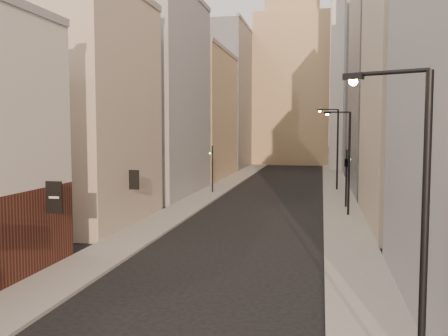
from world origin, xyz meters
TOP-DOWN VIEW (x-y plane):
  - sidewalk_left at (-6.50, 55.00)m, footprint 3.00×140.00m
  - sidewalk_right at (6.50, 55.00)m, footprint 3.00×140.00m
  - left_bldg_beige at (-12.00, 26.00)m, footprint 8.00×12.00m
  - left_bldg_grey at (-12.00, 42.00)m, footprint 8.00×16.00m
  - left_bldg_tan at (-12.00, 60.00)m, footprint 8.00×18.00m
  - left_bldg_wingrid at (-12.00, 80.00)m, footprint 8.00×20.00m
  - right_bldg_beige at (12.00, 30.00)m, footprint 8.00×16.00m
  - right_bldg_wingrid at (12.00, 50.00)m, footprint 8.00×20.00m
  - highrise at (18.00, 78.00)m, footprint 21.00×23.00m
  - clock_tower at (-1.00, 92.00)m, footprint 14.00×14.00m
  - white_tower at (10.00, 78.00)m, footprint 8.00×8.00m
  - streetlamp_near at (6.96, 5.29)m, footprint 1.99×1.04m
  - streetlamp_mid at (6.66, 32.15)m, footprint 2.05×0.78m
  - streetlamp_far at (6.24, 48.42)m, footprint 2.33×0.42m
  - traffic_light_left at (-6.34, 43.56)m, footprint 0.60×0.55m
  - traffic_light_right at (6.87, 36.24)m, footprint 0.75×0.75m

SIDE VIEW (x-z plane):
  - sidewalk_left at x=-6.50m, z-range 0.00..0.15m
  - sidewalk_right at x=6.50m, z-range 0.00..0.15m
  - traffic_light_left at x=-6.34m, z-range 1.07..6.07m
  - traffic_light_right at x=6.87m, z-range 1.35..6.35m
  - streetlamp_mid at x=6.66m, z-range 0.57..8.62m
  - streetlamp_near at x=6.96m, z-range 0.58..8.72m
  - streetlamp_far at x=6.24m, z-range 0.63..9.50m
  - left_bldg_beige at x=-12.00m, z-range 0.00..16.00m
  - left_bldg_tan at x=-12.00m, z-range 0.00..17.00m
  - left_bldg_grey at x=-12.00m, z-range 0.00..20.00m
  - right_bldg_beige at x=12.00m, z-range 0.00..20.00m
  - left_bldg_wingrid at x=-12.00m, z-range 0.00..24.00m
  - right_bldg_wingrid at x=12.00m, z-range 0.00..26.00m
  - clock_tower at x=-1.00m, z-range -4.82..40.08m
  - white_tower at x=10.00m, z-range -2.14..39.36m
  - highrise at x=18.00m, z-range 0.06..51.26m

